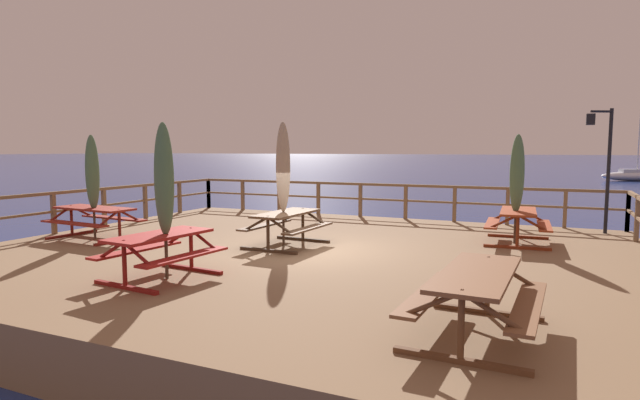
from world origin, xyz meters
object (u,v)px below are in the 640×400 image
(picnic_table_mid_centre, at_px, (518,219))
(picnic_table_front_left, at_px, (286,221))
(lamp_post_hooked, at_px, (602,151))
(patio_umbrella_tall_mid_right, at_px, (517,174))
(picnic_table_mid_left, at_px, (160,246))
(patio_umbrella_tall_mid_left, at_px, (92,173))
(patio_umbrella_short_front, at_px, (283,168))
(picnic_table_mid_right, at_px, (94,216))
(patio_umbrella_tall_back_right, at_px, (164,180))
(sailboat_distant, at_px, (633,175))
(picnic_table_back_left, at_px, (477,288))

(picnic_table_mid_centre, relative_size, picnic_table_front_left, 1.00)
(lamp_post_hooked, bearing_deg, patio_umbrella_tall_mid_right, -128.02)
(picnic_table_mid_left, distance_m, lamp_post_hooked, 11.02)
(picnic_table_mid_centre, distance_m, patio_umbrella_tall_mid_left, 10.13)
(picnic_table_front_left, height_order, patio_umbrella_short_front, patio_umbrella_short_front)
(picnic_table_mid_centre, relative_size, patio_umbrella_short_front, 0.70)
(picnic_table_mid_right, bearing_deg, lamp_post_hooked, 27.75)
(patio_umbrella_tall_mid_left, height_order, lamp_post_hooked, lamp_post_hooked)
(picnic_table_mid_centre, relative_size, picnic_table_mid_left, 1.01)
(picnic_table_mid_centre, distance_m, picnic_table_mid_left, 7.98)
(picnic_table_mid_centre, xyz_separation_m, patio_umbrella_tall_back_right, (-5.16, -5.96, 1.10))
(lamp_post_hooked, height_order, sailboat_distant, sailboat_distant)
(patio_umbrella_tall_mid_right, xyz_separation_m, patio_umbrella_tall_mid_left, (-9.34, -3.56, 0.00))
(picnic_table_mid_right, bearing_deg, patio_umbrella_tall_mid_right, 20.61)
(picnic_table_front_left, height_order, patio_umbrella_tall_mid_left, patio_umbrella_tall_mid_left)
(picnic_table_front_left, relative_size, lamp_post_hooked, 0.61)
(patio_umbrella_tall_mid_right, distance_m, sailboat_distant, 45.44)
(picnic_table_front_left, distance_m, picnic_table_mid_right, 4.83)
(picnic_table_front_left, bearing_deg, picnic_table_mid_centre, 28.21)
(picnic_table_mid_left, relative_size, picnic_table_back_left, 0.89)
(picnic_table_mid_centre, xyz_separation_m, patio_umbrella_tall_mid_left, (-9.39, -3.63, 1.04))
(picnic_table_front_left, bearing_deg, sailboat_distant, 75.14)
(patio_umbrella_tall_mid_right, relative_size, lamp_post_hooked, 0.79)
(picnic_table_mid_right, xyz_separation_m, lamp_post_hooked, (11.24, 5.91, 1.55))
(patio_umbrella_short_front, relative_size, patio_umbrella_tall_mid_left, 1.10)
(picnic_table_mid_right, bearing_deg, patio_umbrella_short_front, 13.11)
(patio_umbrella_short_front, xyz_separation_m, sailboat_distant, (12.59, 47.16, -2.10))
(patio_umbrella_tall_back_right, relative_size, lamp_post_hooked, 0.82)
(picnic_table_mid_right, distance_m, patio_umbrella_tall_back_right, 4.99)
(patio_umbrella_tall_mid_right, height_order, patio_umbrella_tall_mid_left, patio_umbrella_tall_mid_left)
(picnic_table_mid_right, relative_size, patio_umbrella_tall_mid_left, 0.88)
(patio_umbrella_short_front, relative_size, lamp_post_hooked, 0.87)
(lamp_post_hooked, distance_m, sailboat_distant, 42.82)
(sailboat_distant, bearing_deg, picnic_table_back_left, -98.74)
(picnic_table_mid_left, bearing_deg, picnic_table_mid_right, 150.00)
(picnic_table_back_left, relative_size, patio_umbrella_short_front, 0.78)
(patio_umbrella_tall_mid_right, height_order, sailboat_distant, sailboat_distant)
(picnic_table_mid_centre, height_order, patio_umbrella_short_front, patio_umbrella_short_front)
(picnic_table_mid_centre, height_order, lamp_post_hooked, lamp_post_hooked)
(picnic_table_back_left, relative_size, sailboat_distant, 0.28)
(picnic_table_mid_centre, bearing_deg, patio_umbrella_tall_mid_right, -125.40)
(picnic_table_front_left, height_order, lamp_post_hooked, lamp_post_hooked)
(picnic_table_mid_centre, bearing_deg, picnic_table_mid_right, -159.09)
(patio_umbrella_tall_mid_right, xyz_separation_m, sailboat_distant, (7.85, 44.72, -1.93))
(picnic_table_back_left, height_order, patio_umbrella_tall_mid_right, patio_umbrella_tall_mid_right)
(picnic_table_mid_left, bearing_deg, patio_umbrella_tall_back_right, 36.48)
(picnic_table_mid_left, distance_m, picnic_table_mid_right, 4.83)
(picnic_table_front_left, xyz_separation_m, patio_umbrella_tall_mid_right, (4.66, 2.45, 1.04))
(picnic_table_mid_right, distance_m, patio_umbrella_tall_mid_left, 1.04)
(picnic_table_mid_right, relative_size, patio_umbrella_short_front, 0.80)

